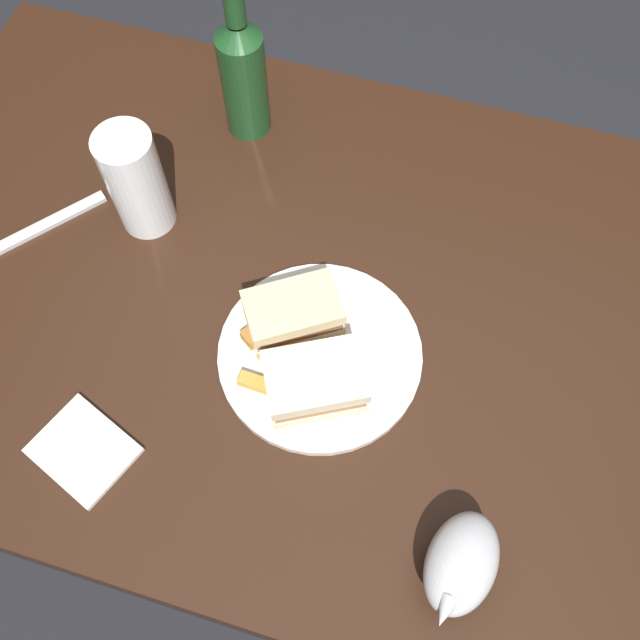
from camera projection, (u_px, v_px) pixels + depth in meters
ground_plane at (320, 457)px, 1.60m from camera, size 6.00×6.00×0.00m
dining_table at (320, 402)px, 1.26m from camera, size 1.25×0.78×0.76m
plate at (320, 355)px, 0.88m from camera, size 0.25×0.25×0.01m
sandwich_half_left at (293, 314)px, 0.87m from camera, size 0.13×0.12×0.06m
sandwich_half_right at (315, 382)px, 0.83m from camera, size 0.14×0.12×0.06m
potato_wedge_front at (287, 362)px, 0.86m from camera, size 0.04×0.06×0.01m
potato_wedge_middle at (256, 383)px, 0.85m from camera, size 0.04×0.02×0.01m
potato_wedge_back at (260, 331)px, 0.88m from camera, size 0.04×0.05×0.02m
potato_wedge_left_edge at (294, 356)px, 0.86m from camera, size 0.05×0.05×0.02m
potato_wedge_right_edge at (292, 355)px, 0.87m from camera, size 0.05×0.05×0.02m
pint_glass at (138, 187)px, 0.92m from camera, size 0.07×0.07×0.16m
gravy_boat at (461, 564)px, 0.74m from camera, size 0.09×0.13×0.07m
cider_bottle at (243, 73)px, 0.96m from camera, size 0.06×0.06×0.26m
napkin at (83, 450)px, 0.83m from camera, size 0.14×0.12×0.01m
fork at (44, 226)px, 0.97m from camera, size 0.13×0.15×0.01m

